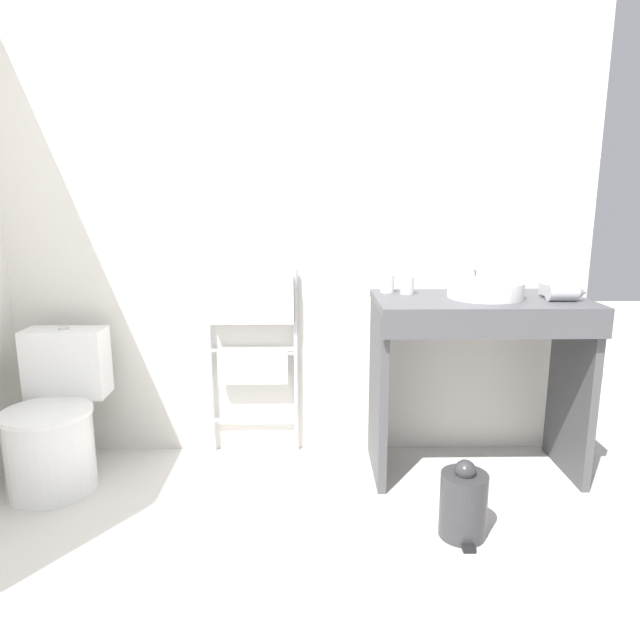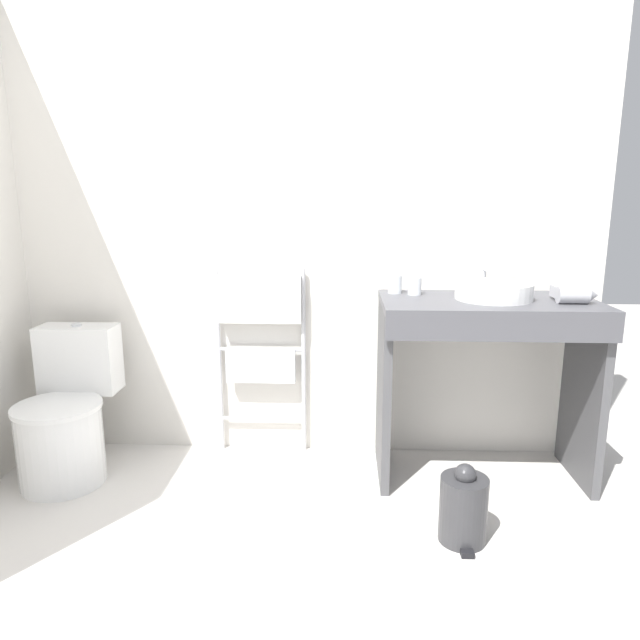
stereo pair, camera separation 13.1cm
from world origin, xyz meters
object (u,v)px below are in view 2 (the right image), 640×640
object	(u,v)px
toilet	(66,419)
hair_dryer	(573,294)
sink_basin	(494,291)
towel_radiator	(260,332)
cup_near_edge	(415,286)
trash_bin	(463,508)
cup_near_wall	(395,284)

from	to	relation	value
toilet	hair_dryer	size ratio (longest dim) A/B	3.98
sink_basin	towel_radiator	bearing A→B (deg)	169.61
sink_basin	hair_dryer	world-z (taller)	sink_basin
towel_radiator	hair_dryer	bearing A→B (deg)	-11.04
cup_near_edge	trash_bin	size ratio (longest dim) A/B	0.26
cup_near_edge	hair_dryer	xyz separation A→B (m)	(0.70, -0.19, -0.00)
towel_radiator	trash_bin	xyz separation A→B (m)	(0.93, -0.79, -0.53)
towel_radiator	hair_dryer	distance (m)	1.54
towel_radiator	cup_near_edge	distance (m)	0.84
trash_bin	cup_near_edge	bearing A→B (deg)	101.44
sink_basin	cup_near_wall	distance (m)	0.48
cup_near_edge	hair_dryer	distance (m)	0.72
toilet	cup_near_wall	size ratio (longest dim) A/B	8.04
hair_dryer	trash_bin	size ratio (longest dim) A/B	0.56
cup_near_wall	trash_bin	size ratio (longest dim) A/B	0.28
cup_near_wall	hair_dryer	world-z (taller)	cup_near_wall
hair_dryer	trash_bin	world-z (taller)	hair_dryer
cup_near_wall	towel_radiator	bearing A→B (deg)	175.59
cup_near_wall	hair_dryer	distance (m)	0.82
cup_near_edge	trash_bin	distance (m)	1.07
towel_radiator	cup_near_edge	bearing A→B (deg)	-7.02
cup_near_wall	sink_basin	bearing A→B (deg)	-19.14
towel_radiator	sink_basin	bearing A→B (deg)	-10.39
hair_dryer	cup_near_edge	bearing A→B (deg)	164.53
hair_dryer	trash_bin	distance (m)	1.09
toilet	cup_near_wall	xyz separation A→B (m)	(1.62, 0.26, 0.64)
towel_radiator	cup_near_wall	bearing A→B (deg)	-4.41
toilet	trash_bin	distance (m)	1.92
cup_near_edge	trash_bin	bearing A→B (deg)	-78.56
towel_radiator	cup_near_edge	world-z (taller)	towel_radiator
cup_near_wall	cup_near_edge	xyz separation A→B (m)	(0.09, -0.04, -0.00)
towel_radiator	hair_dryer	world-z (taller)	towel_radiator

